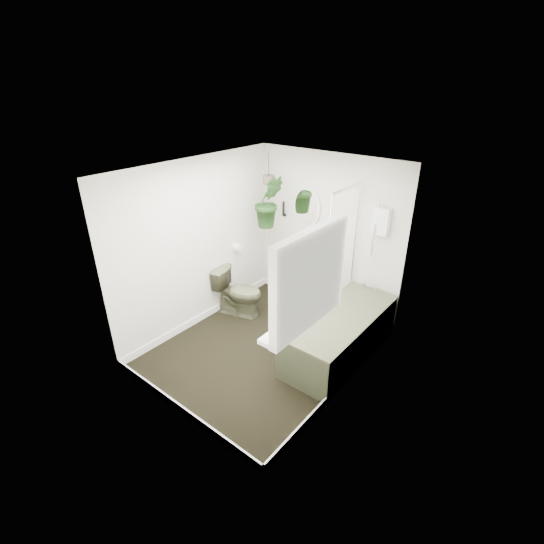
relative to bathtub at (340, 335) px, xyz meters
The scene contains 22 objects.
floor 0.99m from the bathtub, 147.99° to the right, with size 2.30×2.80×0.02m, color black.
ceiling 2.23m from the bathtub, 147.99° to the right, with size 2.30×2.80×0.02m, color white.
wall_back 1.49m from the bathtub, 131.32° to the left, with size 2.30×0.02×2.30m, color silver.
wall_front 2.24m from the bathtub, 112.73° to the right, with size 2.30×0.02×2.30m, color silver.
wall_left 2.20m from the bathtub, 165.69° to the right, with size 0.02×2.80×2.30m, color silver.
wall_right 1.06m from the bathtub, 54.25° to the right, with size 0.02×2.80×2.30m, color silver.
skirting 0.97m from the bathtub, 147.99° to the right, with size 2.30×2.80×0.10m, color white.
bathtub is the anchor object (origin of this frame).
bath_screen 1.15m from the bathtub, 123.96° to the left, with size 0.04×0.72×1.40m, color silver, non-canonical shape.
shower_box 1.51m from the bathtub, 90.00° to the left, with size 0.20×0.10×0.35m, color white.
oval_mirror 1.88m from the bathtub, 142.99° to the left, with size 0.46×0.03×0.62m, color beige.
wall_sconce 2.09m from the bathtub, 151.04° to the left, with size 0.04×0.04×0.22m, color black.
toilet_roll_holder 2.01m from the bathtub, behind, with size 0.11×0.11×0.11m, color white.
window_recess 1.84m from the bathtub, 76.41° to the right, with size 0.08×1.00×0.90m, color white.
window_sill 1.54m from the bathtub, 79.61° to the right, with size 0.18×1.00×0.04m, color white.
window_blinds 1.83m from the bathtub, 78.46° to the right, with size 0.01×0.86×0.76m, color white.
toilet 1.65m from the bathtub, behind, with size 0.40×0.69×0.71m, color #525339.
pedestal_sink 1.38m from the bathtub, 147.33° to the left, with size 0.51×0.44×0.87m, color #525339, non-canonical shape.
sill_plant 1.73m from the bathtub, 80.14° to the right, with size 0.20×0.17×0.22m, color black.
hanging_plant 2.05m from the bathtub, 163.30° to the left, with size 0.40×0.32×0.73m, color black.
soap_bottle 0.60m from the bathtub, 120.79° to the right, with size 0.09×0.09×0.19m, color black.
hanging_pot 2.26m from the bathtub, 163.30° to the left, with size 0.16×0.16×0.12m, color #43392C.
Camera 1 is at (2.67, -3.17, 3.18)m, focal length 26.00 mm.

